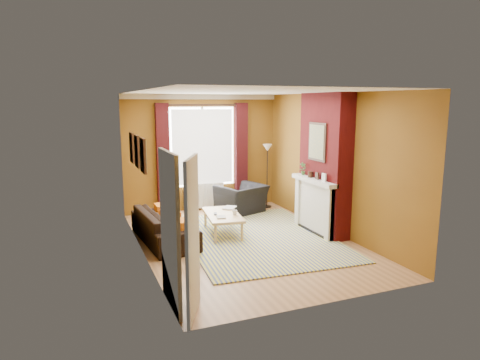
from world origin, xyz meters
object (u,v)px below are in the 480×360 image
Objects in this scene: sofa at (164,226)px; floor_lamp at (267,158)px; armchair at (241,199)px; coffee_table at (223,216)px; wicker_stool at (230,202)px.

floor_lamp is at bearing -64.90° from sofa.
sofa is at bearing 13.01° from armchair.
coffee_table is at bearing -136.30° from floor_lamp.
coffee_table reaches higher than wicker_stool.
armchair is at bearing 63.10° from coffee_table.
coffee_table is 3.31× the size of wicker_stool.
sofa is 2.71m from wicker_stool.
sofa is 1.27× the size of floor_lamp.
wicker_stool is 0.26× the size of floor_lamp.
armchair is (2.15, 1.40, 0.04)m from sofa.
coffee_table is at bearing 35.38° from armchair.
wicker_stool is (0.84, 1.80, -0.18)m from coffee_table.
coffee_table is (-0.97, -1.40, 0.04)m from armchair.
armchair is 0.44m from wicker_stool.
armchair is at bearing -72.12° from wicker_stool.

